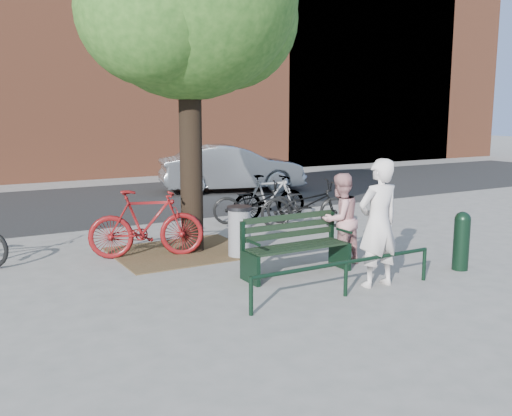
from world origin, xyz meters
TOP-DOWN VIEW (x-y plane):
  - ground at (0.00, 0.00)m, footprint 90.00×90.00m
  - dirt_pit at (-1.00, 2.20)m, footprint 2.40×2.00m
  - road at (0.00, 8.50)m, footprint 40.00×7.00m
  - townhouse_row at (0.17, 16.00)m, footprint 45.00×4.00m
  - park_bench at (-0.00, 0.08)m, footprint 1.74×0.54m
  - guard_railing at (0.00, -1.20)m, footprint 3.06×0.06m
  - person_left at (0.69, -1.05)m, footprint 0.69×0.47m
  - person_right at (0.95, 0.15)m, footprint 0.82×0.68m
  - bollard at (2.44, -1.08)m, footprint 0.25×0.25m
  - litter_bin at (-0.24, 1.44)m, footprint 0.44×0.44m
  - bicycle_b at (-1.66, 2.20)m, footprint 2.06×1.13m
  - bicycle_c at (1.43, 3.86)m, footprint 1.94×1.33m
  - bicycle_d at (1.92, 3.97)m, footprint 1.85×0.71m
  - bicycle_e at (2.19, 2.92)m, footprint 2.09×1.41m
  - parked_car at (3.39, 8.67)m, footprint 4.69×2.58m

SIDE VIEW (x-z plane):
  - ground at x=0.00m, z-range 0.00..0.00m
  - road at x=0.00m, z-range 0.00..0.01m
  - dirt_pit at x=-1.00m, z-range 0.00..0.02m
  - guard_railing at x=0.00m, z-range 0.15..0.66m
  - litter_bin at x=-0.24m, z-range 0.01..0.90m
  - park_bench at x=0.00m, z-range -0.01..0.97m
  - bicycle_c at x=1.43m, z-range 0.00..0.97m
  - bollard at x=2.44m, z-range 0.03..0.98m
  - bicycle_e at x=2.19m, z-range 0.00..1.04m
  - bicycle_d at x=1.92m, z-range 0.00..1.09m
  - bicycle_b at x=-1.66m, z-range 0.00..1.19m
  - parked_car at x=3.39m, z-range 0.00..1.47m
  - person_right at x=0.95m, z-range 0.00..1.53m
  - person_left at x=0.69m, z-range 0.00..1.87m
  - townhouse_row at x=0.17m, z-range -0.75..13.25m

